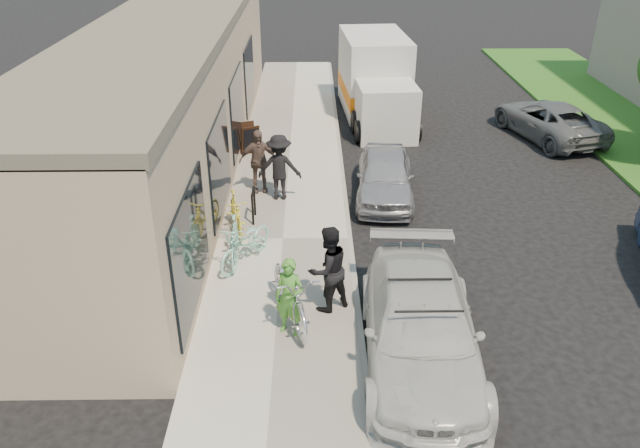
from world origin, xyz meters
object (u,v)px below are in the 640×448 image
object	(u,v)px
man_standing	(328,269)
cruiser_bike_a	(234,241)
sandwich_board	(249,139)
sedan_white	(421,328)
woman_rider	(290,297)
sedan_silver	(385,176)
cruiser_bike_c	(236,213)
bystander_a	(279,167)
bike_rack	(253,202)
moving_truck	(376,82)
cruiser_bike_b	(246,244)
far_car_gray	(549,120)
bystander_b	(258,161)
tandem_bike	(290,293)

from	to	relation	value
man_standing	cruiser_bike_a	distance (m)	2.68
sandwich_board	sedan_white	xyz separation A→B (m)	(3.74, -9.49, 0.08)
sandwich_board	woman_rider	size ratio (longest dim) A/B	0.61
sedan_silver	man_standing	distance (m)	5.48
sandwich_board	sedan_silver	distance (m)	4.80
cruiser_bike_c	bystander_a	size ratio (longest dim) A/B	0.89
man_standing	bystander_a	bearing A→B (deg)	-109.75
bike_rack	moving_truck	bearing A→B (deg)	66.28
bike_rack	woman_rider	size ratio (longest dim) A/B	0.53
moving_truck	woman_rider	xyz separation A→B (m)	(-2.71, -12.86, -0.34)
woman_rider	cruiser_bike_c	distance (m)	4.09
sedan_silver	cruiser_bike_b	distance (m)	4.88
far_car_gray	bystander_a	bearing A→B (deg)	13.69
bike_rack	far_car_gray	distance (m)	11.08
sedan_silver	woman_rider	world-z (taller)	woman_rider
bike_rack	woman_rider	bearing A→B (deg)	-77.16
far_car_gray	bystander_b	xyz separation A→B (m)	(-9.23, -4.44, 0.40)
bike_rack	sedan_white	bearing A→B (deg)	-57.32
sandwich_board	sedan_white	distance (m)	10.20
bike_rack	man_standing	world-z (taller)	man_standing
woman_rider	sedan_silver	bearing A→B (deg)	90.97
cruiser_bike_b	tandem_bike	bearing A→B (deg)	-34.18
cruiser_bike_a	bystander_b	xyz separation A→B (m)	(0.26, 3.57, 0.38)
far_car_gray	cruiser_bike_c	distance (m)	11.70
bystander_b	bike_rack	bearing A→B (deg)	-99.95
sedan_white	sedan_silver	xyz separation A→B (m)	(0.10, 6.60, -0.07)
sedan_silver	woman_rider	size ratio (longest dim) A/B	2.42
far_car_gray	tandem_bike	distance (m)	13.05
tandem_bike	cruiser_bike_a	xyz separation A→B (m)	(-1.26, 2.11, -0.09)
tandem_bike	cruiser_bike_a	size ratio (longest dim) A/B	1.37
woman_rider	cruiser_bike_c	size ratio (longest dim) A/B	0.98
sedan_white	cruiser_bike_b	distance (m)	4.45
bystander_a	bystander_b	bearing A→B (deg)	-34.08
sedan_white	man_standing	xyz separation A→B (m)	(-1.54, 1.38, 0.32)
bystander_a	sedan_white	bearing A→B (deg)	116.38
cruiser_bike_a	tandem_bike	bearing A→B (deg)	-61.65
sandwich_board	moving_truck	bearing A→B (deg)	19.11
cruiser_bike_c	woman_rider	bearing A→B (deg)	-85.67
sedan_white	moving_truck	size ratio (longest dim) A/B	0.84
sedan_white	cruiser_bike_c	size ratio (longest dim) A/B	3.16
moving_truck	far_car_gray	distance (m)	6.02
cruiser_bike_a	cruiser_bike_b	bearing A→B (deg)	-25.92
woman_rider	bystander_a	size ratio (longest dim) A/B	0.87
cruiser_bike_c	cruiser_bike_b	bearing A→B (deg)	-91.23
cruiser_bike_b	bystander_b	world-z (taller)	bystander_b
tandem_bike	bystander_a	bearing A→B (deg)	77.56
bike_rack	sedan_silver	distance (m)	3.68
cruiser_bike_b	sedan_white	bearing A→B (deg)	-14.22
sedan_white	bystander_b	size ratio (longest dim) A/B	2.85
cruiser_bike_c	bike_rack	bearing A→B (deg)	42.47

